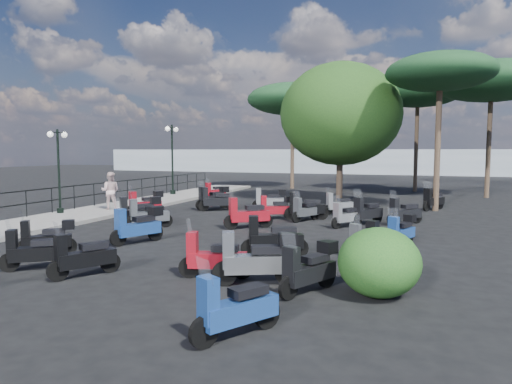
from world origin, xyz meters
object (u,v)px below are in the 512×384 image
(scooter_9, at_px, (213,198))
(broadleaf_tree, at_px, (341,114))
(lamp_post_2, at_px, (172,155))
(scooter_21, at_px, (339,205))
(scooter_8, at_px, (216,201))
(scooter_20, at_px, (367,212))
(pedestrian_far, at_px, (110,191))
(scooter_4, at_px, (145,204))
(scooter_11, at_px, (83,257))
(pine_0, at_px, (418,92))
(pine_2, at_px, (293,99))
(scooter_15, at_px, (270,200))
(scooter_2, at_px, (139,212))
(scooter_22, at_px, (235,309))
(pine_1, at_px, (492,82))
(scooter_6, at_px, (47,238))
(scooter_3, at_px, (148,215))
(scooter_7, at_px, (138,226))
(scooter_27, at_px, (433,200))
(scooter_26, at_px, (404,213))
(scooter_14, at_px, (276,208))
(scooter_10, at_px, (214,258))
(pine_3, at_px, (440,73))
(scooter_16, at_px, (257,260))
(scooter_5, at_px, (215,192))
(scooter_18, at_px, (273,239))
(scooter_23, at_px, (364,239))
(scooter_24, at_px, (401,231))
(scooter_1, at_px, (34,252))
(lamp_post_1, at_px, (59,166))
(scooter_25, at_px, (345,216))
(scooter_12, at_px, (247,215))
(scooter_13, at_px, (305,208))

(scooter_9, xyz_separation_m, broadleaf_tree, (5.19, 5.69, 4.33))
(lamp_post_2, relative_size, scooter_21, 3.23)
(scooter_8, height_order, scooter_20, scooter_8)
(pedestrian_far, xyz_separation_m, broadleaf_tree, (9.10, 8.39, 3.85))
(scooter_4, distance_m, scooter_11, 9.86)
(lamp_post_2, distance_m, pine_0, 17.22)
(pine_2, bearing_deg, scooter_8, -89.76)
(scooter_9, xyz_separation_m, scooter_15, (2.69, 0.69, -0.04))
(scooter_11, xyz_separation_m, scooter_15, (0.35, 12.55, 0.05))
(scooter_2, bearing_deg, scooter_9, -54.54)
(scooter_22, distance_m, pine_1, 26.10)
(scooter_21, xyz_separation_m, pine_2, (-5.71, 12.98, 6.23))
(scooter_6, bearing_deg, scooter_11, -158.72)
(scooter_3, xyz_separation_m, scooter_7, (1.23, -2.42, 0.05))
(scooter_20, height_order, scooter_27, same)
(scooter_26, bearing_deg, scooter_3, 71.17)
(scooter_14, bearing_deg, scooter_27, -77.84)
(scooter_9, height_order, scooter_10, scooter_9)
(scooter_10, height_order, pine_3, pine_3)
(scooter_10, distance_m, scooter_20, 9.06)
(scooter_14, bearing_deg, scooter_8, 36.63)
(scooter_7, relative_size, scooter_22, 1.14)
(scooter_7, xyz_separation_m, scooter_16, (4.93, -2.90, 0.02))
(scooter_5, height_order, scooter_14, scooter_14)
(lamp_post_2, height_order, scooter_14, lamp_post_2)
(scooter_14, height_order, scooter_18, scooter_18)
(scooter_14, relative_size, scooter_21, 1.10)
(scooter_4, bearing_deg, scooter_16, 168.54)
(scooter_14, bearing_deg, scooter_2, 97.45)
(scooter_8, bearing_deg, scooter_23, -162.23)
(scooter_24, distance_m, pine_0, 20.55)
(scooter_16, bearing_deg, scooter_1, 72.66)
(lamp_post_1, relative_size, scooter_26, 2.70)
(scooter_1, xyz_separation_m, scooter_25, (6.05, 8.67, -0.02))
(scooter_9, relative_size, broadleaf_tree, 0.20)
(scooter_16, relative_size, scooter_24, 1.23)
(scooter_24, bearing_deg, pine_2, -41.25)
(scooter_3, bearing_deg, scooter_12, -115.70)
(scooter_1, bearing_deg, pine_1, -64.83)
(pine_2, bearing_deg, scooter_9, -91.54)
(scooter_2, height_order, scooter_22, scooter_2)
(scooter_4, xyz_separation_m, pine_1, (15.19, 13.58, 6.41))
(scooter_11, bearing_deg, scooter_18, -106.39)
(scooter_21, bearing_deg, scooter_10, 139.95)
(scooter_21, height_order, scooter_22, scooter_22)
(scooter_13, distance_m, pine_2, 16.93)
(scooter_3, relative_size, scooter_15, 0.86)
(scooter_12, relative_size, scooter_13, 0.87)
(scooter_15, xyz_separation_m, scooter_16, (3.56, -11.81, 0.05))
(scooter_7, xyz_separation_m, scooter_21, (4.75, 8.53, -0.11))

